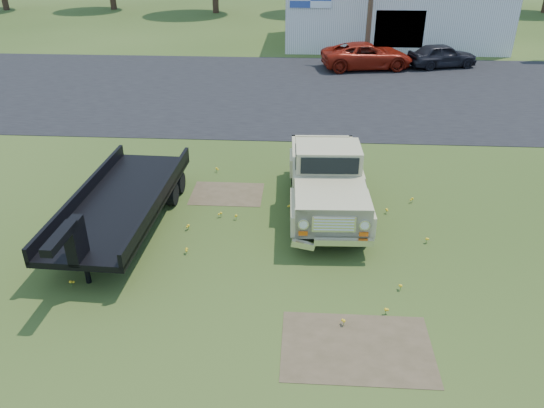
{
  "coord_description": "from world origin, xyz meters",
  "views": [
    {
      "loc": [
        0.31,
        -11.02,
        7.51
      ],
      "look_at": [
        -0.44,
        1.0,
        1.04
      ],
      "focal_mm": 35.0,
      "sensor_mm": 36.0,
      "label": 1
    }
  ],
  "objects_px": {
    "vintage_pickup_truck": "(327,178)",
    "red_pickup": "(367,56)",
    "flatbed_trailer": "(121,198)",
    "dark_sedan": "(442,56)"
  },
  "relations": [
    {
      "from": "vintage_pickup_truck",
      "to": "red_pickup",
      "type": "bearing_deg",
      "value": 78.55
    },
    {
      "from": "vintage_pickup_truck",
      "to": "flatbed_trailer",
      "type": "relative_size",
      "value": 0.82
    },
    {
      "from": "red_pickup",
      "to": "dark_sedan",
      "type": "height_order",
      "value": "red_pickup"
    },
    {
      "from": "vintage_pickup_truck",
      "to": "flatbed_trailer",
      "type": "xyz_separation_m",
      "value": [
        -5.54,
        -1.38,
        -0.09
      ]
    },
    {
      "from": "vintage_pickup_truck",
      "to": "dark_sedan",
      "type": "distance_m",
      "value": 18.85
    },
    {
      "from": "flatbed_trailer",
      "to": "red_pickup",
      "type": "xyz_separation_m",
      "value": [
        8.3,
        18.29,
        -0.21
      ]
    },
    {
      "from": "flatbed_trailer",
      "to": "dark_sedan",
      "type": "height_order",
      "value": "flatbed_trailer"
    },
    {
      "from": "flatbed_trailer",
      "to": "red_pickup",
      "type": "relative_size",
      "value": 1.32
    },
    {
      "from": "vintage_pickup_truck",
      "to": "flatbed_trailer",
      "type": "height_order",
      "value": "vintage_pickup_truck"
    },
    {
      "from": "vintage_pickup_truck",
      "to": "red_pickup",
      "type": "height_order",
      "value": "vintage_pickup_truck"
    }
  ]
}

